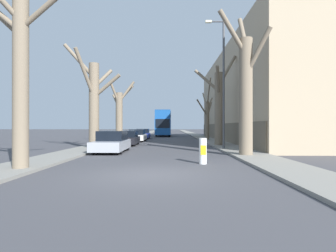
# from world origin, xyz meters

# --- Properties ---
(ground_plane) EXTENTS (300.00, 300.00, 0.00)m
(ground_plane) POSITION_xyz_m (0.00, 0.00, 0.00)
(ground_plane) COLOR #424247
(sidewalk_left) EXTENTS (2.29, 120.00, 0.12)m
(sidewalk_left) POSITION_xyz_m (-5.41, 50.00, 0.06)
(sidewalk_left) COLOR gray
(sidewalk_left) RESTS_ON ground
(sidewalk_right) EXTENTS (2.29, 120.00, 0.12)m
(sidewalk_right) POSITION_xyz_m (5.41, 50.00, 0.06)
(sidewalk_right) COLOR gray
(sidewalk_right) RESTS_ON ground
(building_facade_right) EXTENTS (10.08, 30.77, 10.24)m
(building_facade_right) POSITION_xyz_m (11.54, 21.54, 5.11)
(building_facade_right) COLOR tan
(building_facade_right) RESTS_ON ground
(street_tree_left_0) EXTENTS (5.14, 2.07, 9.07)m
(street_tree_left_0) POSITION_xyz_m (-5.05, 0.70, 4.18)
(street_tree_left_0) COLOR #7A6B56
(street_tree_left_0) RESTS_ON ground
(street_tree_left_1) EXTENTS (4.48, 3.33, 8.02)m
(street_tree_left_1) POSITION_xyz_m (-5.07, 10.39, 3.69)
(street_tree_left_1) COLOR #7A6B56
(street_tree_left_1) RESTS_ON ground
(street_tree_left_2) EXTENTS (2.78, 2.49, 6.75)m
(street_tree_left_2) POSITION_xyz_m (-4.90, 19.42, 3.19)
(street_tree_left_2) COLOR #7A6B56
(street_tree_left_2) RESTS_ON ground
(street_tree_right_0) EXTENTS (2.92, 2.59, 8.35)m
(street_tree_right_0) POSITION_xyz_m (5.03, 5.64, 3.78)
(street_tree_right_0) COLOR #7A6B56
(street_tree_right_0) RESTS_ON ground
(street_tree_right_1) EXTENTS (3.73, 3.60, 8.00)m
(street_tree_right_1) POSITION_xyz_m (4.94, 13.58, 3.63)
(street_tree_right_1) COLOR #7A6B56
(street_tree_right_1) RESTS_ON ground
(street_tree_right_2) EXTENTS (2.33, 5.17, 7.38)m
(street_tree_right_2) POSITION_xyz_m (5.20, 22.98, 3.03)
(street_tree_right_2) COLOR #7A6B56
(street_tree_right_2) RESTS_ON ground
(double_decker_bus) EXTENTS (2.58, 11.35, 4.41)m
(double_decker_bus) POSITION_xyz_m (-0.60, 37.70, 2.51)
(double_decker_bus) COLOR #19519E
(double_decker_bus) RESTS_ON ground
(parked_car_0) EXTENTS (1.89, 4.40, 1.42)m
(parked_car_0) POSITION_xyz_m (-3.17, 8.20, 0.67)
(parked_car_0) COLOR #9EA3AD
(parked_car_0) RESTS_ON ground
(parked_car_1) EXTENTS (1.78, 4.06, 1.33)m
(parked_car_1) POSITION_xyz_m (-3.17, 14.63, 0.63)
(parked_car_1) COLOR black
(parked_car_1) RESTS_ON ground
(parked_car_2) EXTENTS (1.87, 4.56, 1.38)m
(parked_car_2) POSITION_xyz_m (-3.17, 20.99, 0.65)
(parked_car_2) COLOR silver
(parked_car_2) RESTS_ON ground
(parked_car_3) EXTENTS (1.80, 4.32, 1.38)m
(parked_car_3) POSITION_xyz_m (-3.17, 26.95, 0.65)
(parked_car_3) COLOR navy
(parked_car_3) RESTS_ON ground
(lamp_post) EXTENTS (1.40, 0.20, 9.49)m
(lamp_post) POSITION_xyz_m (4.52, 9.73, 5.22)
(lamp_post) COLOR #4C4F54
(lamp_post) RESTS_ON ground
(traffic_bollard) EXTENTS (0.35, 0.36, 1.18)m
(traffic_bollard) POSITION_xyz_m (2.26, 2.72, 0.59)
(traffic_bollard) COLOR white
(traffic_bollard) RESTS_ON ground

